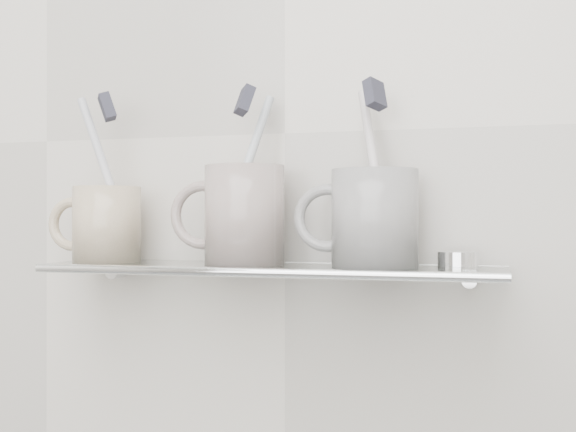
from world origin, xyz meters
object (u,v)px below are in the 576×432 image
(shelf_glass, at_px, (269,269))
(mug_right, at_px, (375,218))
(mug_center, at_px, (245,215))
(mug_left, at_px, (107,224))

(shelf_glass, bearing_deg, mug_right, 2.50)
(shelf_glass, relative_size, mug_center, 4.59)
(mug_center, bearing_deg, mug_right, 24.02)
(mug_center, bearing_deg, mug_left, -155.98)
(shelf_glass, height_order, mug_right, mug_right)
(mug_left, relative_size, mug_center, 0.81)
(shelf_glass, distance_m, mug_right, 0.13)
(mug_left, height_order, mug_center, mug_center)
(shelf_glass, relative_size, mug_left, 5.70)
(mug_left, bearing_deg, mug_right, -10.94)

